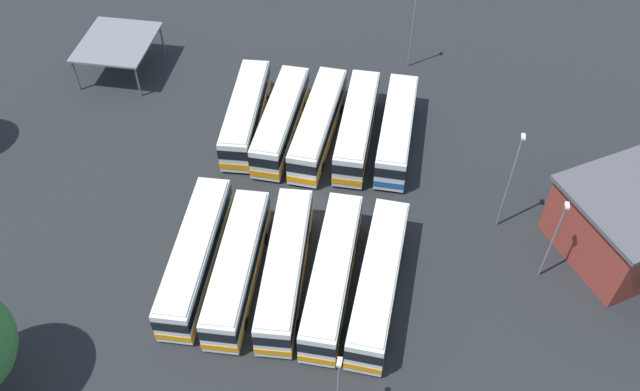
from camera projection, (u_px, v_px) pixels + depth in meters
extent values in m
plane|color=black|center=(305.00, 204.00, 53.75)|extent=(97.00, 97.00, 0.00)
cube|color=silver|center=(379.00, 281.00, 46.28)|extent=(13.00, 2.84, 3.02)
cube|color=beige|center=(380.00, 268.00, 45.12)|extent=(12.47, 2.63, 0.14)
cube|color=black|center=(379.00, 277.00, 45.93)|extent=(13.06, 2.88, 0.97)
cube|color=orange|center=(378.00, 288.00, 46.90)|extent=(13.06, 2.88, 0.60)
cube|color=black|center=(392.00, 209.00, 50.15)|extent=(0.11, 2.07, 1.11)
cylinder|color=black|center=(371.00, 247.00, 50.07)|extent=(1.01, 0.33, 1.00)
cylinder|color=black|center=(401.00, 252.00, 49.74)|extent=(1.01, 0.33, 1.00)
cylinder|color=black|center=(352.00, 337.00, 44.75)|extent=(1.01, 0.33, 1.00)
cylinder|color=black|center=(385.00, 343.00, 44.42)|extent=(1.01, 0.33, 1.00)
cube|color=silver|center=(332.00, 274.00, 46.71)|extent=(12.98, 2.72, 3.02)
cube|color=beige|center=(333.00, 261.00, 45.55)|extent=(12.46, 2.51, 0.14)
cube|color=black|center=(332.00, 270.00, 46.36)|extent=(13.04, 2.76, 0.97)
cube|color=orange|center=(332.00, 281.00, 47.33)|extent=(13.04, 2.76, 0.60)
cube|color=black|center=(346.00, 202.00, 50.62)|extent=(0.09, 2.07, 1.11)
cylinder|color=black|center=(326.00, 240.00, 50.49)|extent=(1.00, 0.32, 1.00)
cylinder|color=black|center=(355.00, 244.00, 50.22)|extent=(1.00, 0.32, 1.00)
cylinder|color=black|center=(306.00, 330.00, 45.13)|extent=(1.00, 0.32, 1.00)
cylinder|color=black|center=(339.00, 335.00, 44.85)|extent=(1.00, 0.32, 1.00)
cube|color=silver|center=(285.00, 268.00, 47.09)|extent=(12.93, 3.63, 3.02)
cube|color=beige|center=(285.00, 254.00, 45.93)|extent=(12.40, 3.38, 0.14)
cube|color=black|center=(285.00, 264.00, 46.73)|extent=(13.00, 3.67, 0.97)
cube|color=orange|center=(286.00, 275.00, 47.71)|extent=(13.00, 3.67, 0.60)
cube|color=black|center=(296.00, 197.00, 50.97)|extent=(0.24, 2.06, 1.11)
cylinder|color=black|center=(278.00, 236.00, 50.80)|extent=(1.02, 0.39, 1.00)
cylinder|color=black|center=(308.00, 238.00, 50.64)|extent=(1.02, 0.39, 1.00)
cylinder|color=black|center=(262.00, 323.00, 45.46)|extent=(1.02, 0.39, 1.00)
cylinder|color=black|center=(295.00, 326.00, 45.30)|extent=(1.02, 0.39, 1.00)
cube|color=silver|center=(238.00, 267.00, 47.14)|extent=(12.43, 3.31, 3.02)
cube|color=beige|center=(236.00, 253.00, 45.98)|extent=(11.93, 3.07, 0.14)
cube|color=black|center=(237.00, 263.00, 46.79)|extent=(12.49, 3.35, 0.97)
cube|color=orange|center=(239.00, 274.00, 47.76)|extent=(12.49, 3.35, 0.60)
cube|color=black|center=(254.00, 199.00, 50.87)|extent=(0.19, 2.07, 1.11)
cylinder|color=black|center=(235.00, 236.00, 50.77)|extent=(1.02, 0.36, 1.00)
cylinder|color=black|center=(264.00, 239.00, 50.57)|extent=(1.02, 0.36, 1.00)
cylinder|color=black|center=(212.00, 320.00, 45.64)|extent=(1.02, 0.36, 1.00)
cylinder|color=black|center=(244.00, 324.00, 45.44)|extent=(1.02, 0.36, 1.00)
cube|color=silver|center=(196.00, 255.00, 47.85)|extent=(13.01, 3.33, 3.02)
cube|color=beige|center=(193.00, 242.00, 46.69)|extent=(12.48, 3.10, 0.14)
cube|color=black|center=(195.00, 251.00, 47.50)|extent=(13.08, 3.38, 0.97)
cube|color=orange|center=(197.00, 262.00, 48.47)|extent=(13.08, 3.38, 0.60)
cube|color=black|center=(215.00, 186.00, 51.77)|extent=(0.19, 2.07, 1.11)
cylinder|color=black|center=(197.00, 224.00, 51.60)|extent=(1.02, 0.36, 1.00)
cylinder|color=black|center=(225.00, 227.00, 51.41)|extent=(1.02, 0.36, 1.00)
cylinder|color=black|center=(168.00, 310.00, 46.23)|extent=(1.02, 0.36, 1.00)
cylinder|color=black|center=(200.00, 313.00, 46.03)|extent=(1.02, 0.36, 1.00)
cube|color=silver|center=(397.00, 130.00, 57.21)|extent=(11.99, 2.64, 3.02)
cube|color=beige|center=(398.00, 116.00, 56.05)|extent=(11.51, 2.43, 0.14)
cube|color=black|center=(397.00, 126.00, 56.86)|extent=(12.05, 2.68, 0.97)
cube|color=#1E56A8|center=(396.00, 137.00, 57.83)|extent=(12.05, 2.68, 0.60)
cube|color=black|center=(404.00, 83.00, 60.79)|extent=(0.08, 2.07, 1.11)
cylinder|color=black|center=(387.00, 113.00, 60.79)|extent=(1.00, 0.31, 1.00)
cylinder|color=black|center=(412.00, 116.00, 60.51)|extent=(1.00, 0.31, 1.00)
cylinder|color=black|center=(377.00, 168.00, 55.84)|extent=(1.00, 0.31, 1.00)
cylinder|color=black|center=(405.00, 172.00, 55.55)|extent=(1.00, 0.31, 1.00)
cube|color=silver|center=(357.00, 126.00, 57.55)|extent=(12.27, 2.74, 3.02)
cube|color=beige|center=(358.00, 112.00, 56.39)|extent=(11.78, 2.53, 0.14)
cube|color=black|center=(357.00, 122.00, 57.19)|extent=(12.33, 2.78, 0.97)
cube|color=orange|center=(357.00, 133.00, 58.17)|extent=(12.33, 2.78, 0.60)
cube|color=black|center=(366.00, 79.00, 61.21)|extent=(0.10, 2.07, 1.11)
cylinder|color=black|center=(350.00, 109.00, 61.18)|extent=(1.01, 0.32, 1.00)
cylinder|color=black|center=(374.00, 112.00, 60.91)|extent=(1.01, 0.32, 1.00)
cylinder|color=black|center=(337.00, 165.00, 56.11)|extent=(1.01, 0.32, 1.00)
cylinder|color=black|center=(364.00, 168.00, 55.84)|extent=(1.01, 0.32, 1.00)
cube|color=silver|center=(318.00, 124.00, 57.74)|extent=(12.66, 2.94, 3.02)
cube|color=beige|center=(318.00, 110.00, 56.58)|extent=(12.15, 2.72, 0.14)
cube|color=black|center=(318.00, 120.00, 57.39)|extent=(12.72, 2.98, 0.97)
cube|color=orange|center=(318.00, 131.00, 58.36)|extent=(12.72, 2.98, 0.60)
cube|color=black|center=(333.00, 76.00, 61.49)|extent=(0.13, 2.07, 1.11)
cylinder|color=black|center=(316.00, 106.00, 61.46)|extent=(1.01, 0.33, 1.00)
cylinder|color=black|center=(340.00, 110.00, 61.11)|extent=(1.01, 0.33, 1.00)
cylinder|color=black|center=(295.00, 163.00, 56.30)|extent=(1.01, 0.33, 1.00)
cylinder|color=black|center=(321.00, 167.00, 55.95)|extent=(1.01, 0.33, 1.00)
cube|color=silver|center=(281.00, 121.00, 58.06)|extent=(12.11, 2.61, 3.02)
cube|color=beige|center=(280.00, 107.00, 56.90)|extent=(11.62, 2.41, 0.14)
cube|color=black|center=(281.00, 116.00, 57.70)|extent=(12.17, 2.65, 0.97)
cube|color=orange|center=(281.00, 128.00, 58.68)|extent=(12.17, 2.65, 0.60)
cube|color=black|center=(296.00, 75.00, 61.66)|extent=(0.08, 2.07, 1.11)
cylinder|color=black|center=(279.00, 104.00, 61.67)|extent=(1.00, 0.31, 1.00)
cylinder|color=black|center=(303.00, 107.00, 61.36)|extent=(1.00, 0.31, 1.00)
cylinder|color=black|center=(259.00, 158.00, 56.68)|extent=(1.00, 0.31, 1.00)
cylinder|color=black|center=(285.00, 162.00, 56.37)|extent=(1.00, 0.31, 1.00)
cube|color=silver|center=(246.00, 114.00, 58.72)|extent=(12.17, 3.54, 3.02)
cube|color=beige|center=(244.00, 100.00, 57.56)|extent=(11.68, 3.30, 0.14)
cube|color=black|center=(246.00, 109.00, 58.36)|extent=(12.23, 3.59, 0.97)
cube|color=orange|center=(247.00, 121.00, 59.34)|extent=(12.23, 3.59, 0.60)
cube|color=black|center=(257.00, 68.00, 62.35)|extent=(0.24, 2.06, 1.11)
cylinder|color=black|center=(242.00, 98.00, 62.27)|extent=(1.02, 0.39, 1.00)
cylinder|color=black|center=(266.00, 100.00, 62.11)|extent=(1.02, 0.39, 1.00)
cylinder|color=black|center=(227.00, 152.00, 57.25)|extent=(1.02, 0.39, 1.00)
cylinder|color=black|center=(253.00, 153.00, 57.09)|extent=(1.02, 0.39, 1.00)
cube|color=maroon|center=(632.00, 223.00, 48.83)|extent=(12.22, 12.53, 5.31)
cube|color=slate|center=(116.00, 42.00, 63.55)|extent=(7.97, 7.06, 0.20)
cylinder|color=#59595B|center=(104.00, 34.00, 67.57)|extent=(0.20, 0.20, 3.31)
cylinder|color=#59595B|center=(162.00, 39.00, 66.90)|extent=(0.20, 0.20, 3.31)
cylinder|color=#59595B|center=(76.00, 76.00, 62.77)|extent=(0.20, 0.20, 3.31)
cylinder|color=#59595B|center=(138.00, 82.00, 62.10)|extent=(0.20, 0.20, 3.31)
cylinder|color=slate|center=(509.00, 185.00, 48.82)|extent=(0.16, 0.16, 9.25)
cube|color=silver|center=(523.00, 137.00, 45.29)|extent=(0.56, 0.28, 0.20)
cylinder|color=slate|center=(412.00, 32.00, 63.70)|extent=(0.16, 0.16, 7.90)
cube|color=silver|center=(339.00, 362.00, 35.80)|extent=(0.56, 0.28, 0.20)
cylinder|color=slate|center=(552.00, 243.00, 46.09)|extent=(0.16, 0.16, 7.59)
cube|color=silver|center=(567.00, 206.00, 43.18)|extent=(0.56, 0.28, 0.20)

